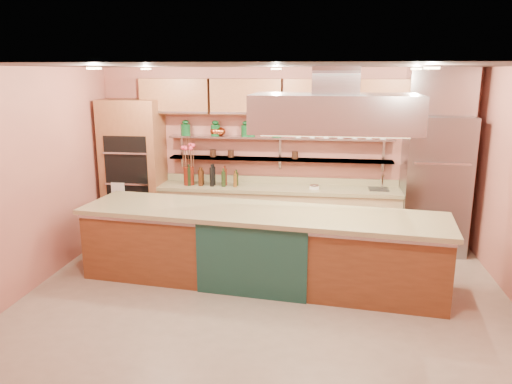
# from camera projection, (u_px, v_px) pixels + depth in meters

# --- Properties ---
(floor) EXTENTS (6.00, 5.00, 0.02)m
(floor) POSITION_uv_depth(u_px,v_px,m) (264.00, 302.00, 6.11)
(floor) COLOR gray
(floor) RESTS_ON ground
(ceiling) EXTENTS (6.00, 5.00, 0.02)m
(ceiling) POSITION_uv_depth(u_px,v_px,m) (265.00, 66.00, 5.44)
(ceiling) COLOR black
(ceiling) RESTS_ON wall_back
(wall_back) EXTENTS (6.00, 0.04, 2.80)m
(wall_back) POSITION_uv_depth(u_px,v_px,m) (283.00, 155.00, 8.18)
(wall_back) COLOR #B26454
(wall_back) RESTS_ON floor
(wall_front) EXTENTS (6.00, 0.04, 2.80)m
(wall_front) POSITION_uv_depth(u_px,v_px,m) (220.00, 276.00, 3.37)
(wall_front) COLOR #B26454
(wall_front) RESTS_ON floor
(wall_left) EXTENTS (0.04, 5.00, 2.80)m
(wall_left) POSITION_uv_depth(u_px,v_px,m) (25.00, 182.00, 6.18)
(wall_left) COLOR #B26454
(wall_left) RESTS_ON floor
(oven_stack) EXTENTS (0.95, 0.64, 2.30)m
(oven_stack) POSITION_uv_depth(u_px,v_px,m) (134.00, 170.00, 8.26)
(oven_stack) COLOR brown
(oven_stack) RESTS_ON floor
(refrigerator) EXTENTS (0.95, 0.72, 2.10)m
(refrigerator) POSITION_uv_depth(u_px,v_px,m) (435.00, 185.00, 7.60)
(refrigerator) COLOR gray
(refrigerator) RESTS_ON floor
(back_counter) EXTENTS (3.84, 0.64, 0.93)m
(back_counter) POSITION_uv_depth(u_px,v_px,m) (278.00, 215.00, 8.12)
(back_counter) COLOR tan
(back_counter) RESTS_ON floor
(wall_shelf_lower) EXTENTS (3.60, 0.26, 0.03)m
(wall_shelf_lower) POSITION_uv_depth(u_px,v_px,m) (279.00, 159.00, 8.07)
(wall_shelf_lower) COLOR #ADAEB5
(wall_shelf_lower) RESTS_ON wall_back
(wall_shelf_upper) EXTENTS (3.60, 0.26, 0.03)m
(wall_shelf_upper) POSITION_uv_depth(u_px,v_px,m) (280.00, 138.00, 7.99)
(wall_shelf_upper) COLOR #ADAEB5
(wall_shelf_upper) RESTS_ON wall_back
(upper_cabinets) EXTENTS (4.60, 0.36, 0.55)m
(upper_cabinets) POSITION_uv_depth(u_px,v_px,m) (283.00, 97.00, 7.78)
(upper_cabinets) COLOR brown
(upper_cabinets) RESTS_ON wall_back
(range_hood) EXTENTS (2.00, 1.00, 0.45)m
(range_hood) POSITION_uv_depth(u_px,v_px,m) (334.00, 113.00, 6.03)
(range_hood) COLOR #ADAEB5
(range_hood) RESTS_ON ceiling
(ceiling_downlights) EXTENTS (4.00, 2.80, 0.02)m
(ceiling_downlights) POSITION_uv_depth(u_px,v_px,m) (267.00, 69.00, 5.64)
(ceiling_downlights) COLOR #FFE5A5
(ceiling_downlights) RESTS_ON ceiling
(island) EXTENTS (4.76, 1.52, 0.98)m
(island) POSITION_uv_depth(u_px,v_px,m) (261.00, 247.00, 6.57)
(island) COLOR brown
(island) RESTS_ON floor
(flower_vase) EXTENTS (0.22, 0.22, 0.30)m
(flower_vase) POSITION_uv_depth(u_px,v_px,m) (189.00, 176.00, 8.12)
(flower_vase) COLOR #5B180D
(flower_vase) RESTS_ON back_counter
(oil_bottle_cluster) EXTENTS (0.91, 0.46, 0.28)m
(oil_bottle_cluster) POSITION_uv_depth(u_px,v_px,m) (213.00, 177.00, 8.07)
(oil_bottle_cluster) COLOR black
(oil_bottle_cluster) RESTS_ON back_counter
(kitchen_scale) EXTENTS (0.18, 0.16, 0.08)m
(kitchen_scale) POSITION_uv_depth(u_px,v_px,m) (314.00, 186.00, 7.87)
(kitchen_scale) COLOR silver
(kitchen_scale) RESTS_ON back_counter
(bar_faucet) EXTENTS (0.04, 0.04, 0.25)m
(bar_faucet) POSITION_uv_depth(u_px,v_px,m) (382.00, 182.00, 7.81)
(bar_faucet) COLOR silver
(bar_faucet) RESTS_ON back_counter
(copper_kettle) EXTENTS (0.22, 0.22, 0.14)m
(copper_kettle) POSITION_uv_depth(u_px,v_px,m) (220.00, 132.00, 8.10)
(copper_kettle) COLOR #B7532A
(copper_kettle) RESTS_ON wall_shelf_upper
(green_canister) EXTENTS (0.14, 0.14, 0.16)m
(green_canister) POSITION_uv_depth(u_px,v_px,m) (251.00, 131.00, 8.03)
(green_canister) COLOR #0D401B
(green_canister) RESTS_ON wall_shelf_upper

